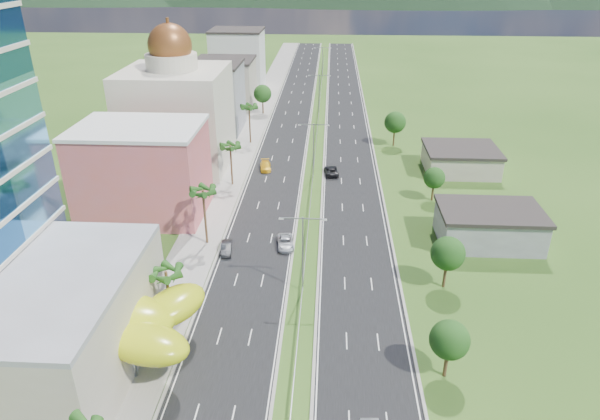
# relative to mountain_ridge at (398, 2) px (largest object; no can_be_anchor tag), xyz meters

# --- Properties ---
(ground) EXTENTS (500.00, 500.00, 0.00)m
(ground) POSITION_rel_mountain_ridge_xyz_m (-60.00, -450.00, 0.00)
(ground) COLOR #2D5119
(ground) RESTS_ON ground
(road_left) EXTENTS (11.00, 260.00, 0.04)m
(road_left) POSITION_rel_mountain_ridge_xyz_m (-67.50, -360.00, 0.02)
(road_left) COLOR black
(road_left) RESTS_ON ground
(road_right) EXTENTS (11.00, 260.00, 0.04)m
(road_right) POSITION_rel_mountain_ridge_xyz_m (-52.50, -360.00, 0.02)
(road_right) COLOR black
(road_right) RESTS_ON ground
(sidewalk_left) EXTENTS (7.00, 260.00, 0.12)m
(sidewalk_left) POSITION_rel_mountain_ridge_xyz_m (-77.00, -360.00, 0.06)
(sidewalk_left) COLOR gray
(sidewalk_left) RESTS_ON ground
(median_guardrail) EXTENTS (0.10, 216.06, 0.76)m
(median_guardrail) POSITION_rel_mountain_ridge_xyz_m (-60.00, -378.01, 0.62)
(median_guardrail) COLOR gray
(median_guardrail) RESTS_ON ground
(streetlight_median_b) EXTENTS (6.04, 0.25, 11.00)m
(streetlight_median_b) POSITION_rel_mountain_ridge_xyz_m (-60.00, -440.00, 6.75)
(streetlight_median_b) COLOR gray
(streetlight_median_b) RESTS_ON ground
(streetlight_median_c) EXTENTS (6.04, 0.25, 11.00)m
(streetlight_median_c) POSITION_rel_mountain_ridge_xyz_m (-60.00, -400.00, 6.75)
(streetlight_median_c) COLOR gray
(streetlight_median_c) RESTS_ON ground
(streetlight_median_d) EXTENTS (6.04, 0.25, 11.00)m
(streetlight_median_d) POSITION_rel_mountain_ridge_xyz_m (-60.00, -355.00, 6.75)
(streetlight_median_d) COLOR gray
(streetlight_median_d) RESTS_ON ground
(streetlight_median_e) EXTENTS (6.04, 0.25, 11.00)m
(streetlight_median_e) POSITION_rel_mountain_ridge_xyz_m (-60.00, -310.00, 6.75)
(streetlight_median_e) COLOR gray
(streetlight_median_e) RESTS_ON ground
(lime_canopy) EXTENTS (18.00, 15.00, 7.40)m
(lime_canopy) POSITION_rel_mountain_ridge_xyz_m (-80.00, -454.00, 4.99)
(lime_canopy) COLOR #B1BD12
(lime_canopy) RESTS_ON ground
(pink_shophouse) EXTENTS (20.00, 15.00, 15.00)m
(pink_shophouse) POSITION_rel_mountain_ridge_xyz_m (-88.00, -418.00, 7.50)
(pink_shophouse) COLOR #D05B55
(pink_shophouse) RESTS_ON ground
(domed_building) EXTENTS (20.00, 20.00, 28.70)m
(domed_building) POSITION_rel_mountain_ridge_xyz_m (-88.00, -395.00, 11.35)
(domed_building) COLOR beige
(domed_building) RESTS_ON ground
(midrise_grey) EXTENTS (16.00, 15.00, 16.00)m
(midrise_grey) POSITION_rel_mountain_ridge_xyz_m (-87.00, -370.00, 8.00)
(midrise_grey) COLOR gray
(midrise_grey) RESTS_ON ground
(midrise_beige) EXTENTS (16.00, 15.00, 13.00)m
(midrise_beige) POSITION_rel_mountain_ridge_xyz_m (-87.00, -348.00, 6.50)
(midrise_beige) COLOR #A69C89
(midrise_beige) RESTS_ON ground
(midrise_white) EXTENTS (16.00, 15.00, 18.00)m
(midrise_white) POSITION_rel_mountain_ridge_xyz_m (-87.00, -325.00, 9.00)
(midrise_white) COLOR silver
(midrise_white) RESTS_ON ground
(shed_near) EXTENTS (15.00, 10.00, 5.00)m
(shed_near) POSITION_rel_mountain_ridge_xyz_m (-32.00, -425.00, 2.50)
(shed_near) COLOR gray
(shed_near) RESTS_ON ground
(shed_far) EXTENTS (14.00, 12.00, 4.40)m
(shed_far) POSITION_rel_mountain_ridge_xyz_m (-30.00, -395.00, 2.20)
(shed_far) COLOR #A69C89
(shed_far) RESTS_ON ground
(palm_tree_b) EXTENTS (3.60, 3.60, 8.10)m
(palm_tree_b) POSITION_rel_mountain_ridge_xyz_m (-75.50, -448.00, 7.06)
(palm_tree_b) COLOR #47301C
(palm_tree_b) RESTS_ON ground
(palm_tree_c) EXTENTS (3.60, 3.60, 9.60)m
(palm_tree_c) POSITION_rel_mountain_ridge_xyz_m (-75.50, -428.00, 8.50)
(palm_tree_c) COLOR #47301C
(palm_tree_c) RESTS_ON ground
(palm_tree_d) EXTENTS (3.60, 3.60, 8.60)m
(palm_tree_d) POSITION_rel_mountain_ridge_xyz_m (-75.50, -405.00, 7.54)
(palm_tree_d) COLOR #47301C
(palm_tree_d) RESTS_ON ground
(palm_tree_e) EXTENTS (3.60, 3.60, 9.40)m
(palm_tree_e) POSITION_rel_mountain_ridge_xyz_m (-75.50, -380.00, 8.31)
(palm_tree_e) COLOR #47301C
(palm_tree_e) RESTS_ON ground
(leafy_tree_lfar) EXTENTS (4.90, 4.90, 8.05)m
(leafy_tree_lfar) POSITION_rel_mountain_ridge_xyz_m (-75.50, -355.00, 5.58)
(leafy_tree_lfar) COLOR #47301C
(leafy_tree_lfar) RESTS_ON ground
(leafy_tree_ra) EXTENTS (4.20, 4.20, 6.90)m
(leafy_tree_ra) POSITION_rel_mountain_ridge_xyz_m (-44.00, -455.00, 4.78)
(leafy_tree_ra) COLOR #47301C
(leafy_tree_ra) RESTS_ON ground
(leafy_tree_rb) EXTENTS (4.55, 4.55, 7.47)m
(leafy_tree_rb) POSITION_rel_mountain_ridge_xyz_m (-41.00, -438.00, 5.18)
(leafy_tree_rb) COLOR #47301C
(leafy_tree_rb) RESTS_ON ground
(leafy_tree_rc) EXTENTS (3.85, 3.85, 6.33)m
(leafy_tree_rc) POSITION_rel_mountain_ridge_xyz_m (-38.00, -410.00, 4.37)
(leafy_tree_rc) COLOR #47301C
(leafy_tree_rc) RESTS_ON ground
(leafy_tree_rd) EXTENTS (4.90, 4.90, 8.05)m
(leafy_tree_rd) POSITION_rel_mountain_ridge_xyz_m (-42.00, -380.00, 5.58)
(leafy_tree_rd) COLOR #47301C
(leafy_tree_rd) RESTS_ON ground
(mountain_ridge) EXTENTS (860.00, 140.00, 90.00)m
(mountain_ridge) POSITION_rel_mountain_ridge_xyz_m (0.00, 0.00, 0.00)
(mountain_ridge) COLOR black
(mountain_ridge) RESTS_ON ground
(car_dark_left) EXTENTS (2.09, 4.54, 1.44)m
(car_dark_left) POSITION_rel_mountain_ridge_xyz_m (-71.97, -430.60, 0.76)
(car_dark_left) COLOR black
(car_dark_left) RESTS_ON road_left
(car_silver_mid_left) EXTENTS (3.08, 5.49, 1.45)m
(car_silver_mid_left) POSITION_rel_mountain_ridge_xyz_m (-63.25, -428.44, 0.76)
(car_silver_mid_left) COLOR #B6B9BF
(car_silver_mid_left) RESTS_ON road_left
(car_yellow_far_left) EXTENTS (2.85, 5.47, 1.51)m
(car_yellow_far_left) POSITION_rel_mountain_ridge_xyz_m (-70.00, -396.71, 0.80)
(car_yellow_far_left) COLOR yellow
(car_yellow_far_left) RESTS_ON road_left
(car_dark_far_right) EXTENTS (3.19, 5.84, 1.55)m
(car_dark_far_right) POSITION_rel_mountain_ridge_xyz_m (-56.38, -398.62, 0.82)
(car_dark_far_right) COLOR black
(car_dark_far_right) RESTS_ON road_right
(motorcycle) EXTENTS (0.84, 2.11, 1.32)m
(motorcycle) POSITION_rel_mountain_ridge_xyz_m (-72.30, -453.05, 0.70)
(motorcycle) COLOR black
(motorcycle) RESTS_ON road_left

